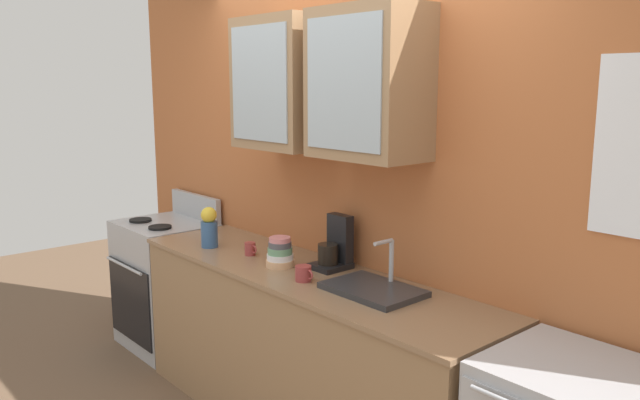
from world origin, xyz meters
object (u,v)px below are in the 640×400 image
(cup_near_bowls, at_px, (250,249))
(coffee_maker, at_px, (335,248))
(stove_range, at_px, (167,283))
(vase, at_px, (209,227))
(bowl_stack, at_px, (280,253))
(sink_faucet, at_px, (374,288))
(cup_near_sink, at_px, (304,273))

(cup_near_bowls, xyz_separation_m, coffee_maker, (0.51, 0.20, 0.07))
(stove_range, relative_size, coffee_maker, 3.82)
(stove_range, distance_m, vase, 1.00)
(coffee_maker, bearing_deg, stove_range, -173.95)
(bowl_stack, xyz_separation_m, vase, (-0.62, -0.07, 0.05))
(sink_faucet, height_order, cup_near_sink, sink_faucet)
(cup_near_sink, height_order, coffee_maker, coffee_maker)
(sink_faucet, distance_m, cup_near_sink, 0.39)
(vase, xyz_separation_m, cup_near_bowls, (0.32, 0.08, -0.08))
(cup_near_bowls, relative_size, coffee_maker, 0.33)
(sink_faucet, xyz_separation_m, vase, (-1.26, -0.14, 0.10))
(sink_faucet, xyz_separation_m, bowl_stack, (-0.64, -0.07, 0.05))
(cup_near_bowls, distance_m, coffee_maker, 0.55)
(stove_range, xyz_separation_m, bowl_stack, (1.42, -0.04, 0.53))
(stove_range, xyz_separation_m, cup_near_bowls, (1.13, -0.03, 0.49))
(vase, xyz_separation_m, coffee_maker, (0.83, 0.28, -0.02))
(sink_faucet, relative_size, vase, 1.85)
(coffee_maker, bearing_deg, cup_near_bowls, -158.35)
(sink_faucet, bearing_deg, stove_range, -179.05)
(stove_range, bearing_deg, sink_faucet, 0.95)
(sink_faucet, relative_size, cup_near_sink, 3.97)
(bowl_stack, bearing_deg, cup_near_sink, -13.65)
(coffee_maker, bearing_deg, bowl_stack, -135.29)
(vase, bearing_deg, stove_range, 172.39)
(stove_range, relative_size, vase, 4.43)
(stove_range, distance_m, coffee_maker, 1.74)
(bowl_stack, height_order, vase, vase)
(cup_near_sink, xyz_separation_m, coffee_maker, (-0.07, 0.28, 0.07))
(bowl_stack, xyz_separation_m, cup_near_sink, (0.28, -0.07, -0.04))
(stove_range, bearing_deg, coffee_maker, 6.05)
(vase, bearing_deg, cup_near_bowls, 13.90)
(vase, distance_m, cup_near_bowls, 0.34)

